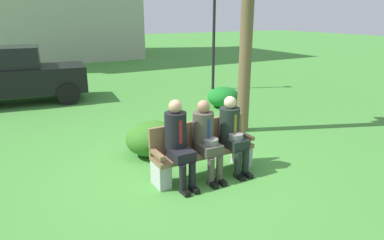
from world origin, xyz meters
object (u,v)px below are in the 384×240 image
object	(u,v)px
seated_man_left	(178,139)
shrub_mid_lawn	(223,97)
seated_man_right	(232,131)
parked_car_near	(15,76)
shrub_near_bench	(153,138)
street_lamp	(214,29)
seated_man_middle	(206,136)
park_bench	(202,150)

from	to	relation	value
seated_man_left	shrub_mid_lawn	distance (m)	4.82
seated_man_left	seated_man_right	xyz separation A→B (m)	(1.01, -0.01, -0.04)
parked_car_near	shrub_near_bench	bearing A→B (deg)	-70.39
seated_man_left	street_lamp	size ratio (longest dim) A/B	0.40
seated_man_left	parked_car_near	distance (m)	7.16
seated_man_left	seated_man_middle	size ratio (longest dim) A/B	1.05
shrub_mid_lawn	street_lamp	size ratio (longest dim) A/B	0.28
seated_man_middle	park_bench	bearing A→B (deg)	86.81
park_bench	seated_man_left	size ratio (longest dim) A/B	1.30
seated_man_middle	street_lamp	distance (m)	7.05
seated_man_left	shrub_near_bench	xyz separation A→B (m)	(0.11, 1.28, -0.43)
seated_man_right	parked_car_near	size ratio (longest dim) A/B	0.32
seated_man_left	seated_man_middle	bearing A→B (deg)	-1.42
parked_car_near	seated_man_right	bearing A→B (deg)	-67.20
shrub_mid_lawn	parked_car_near	distance (m)	6.20
parked_car_near	seated_man_middle	bearing A→B (deg)	-70.93
seated_man_middle	street_lamp	xyz separation A→B (m)	(3.84, 5.75, 1.38)
seated_man_left	shrub_near_bench	bearing A→B (deg)	85.02
park_bench	shrub_mid_lawn	bearing A→B (deg)	50.90
park_bench	street_lamp	bearing A→B (deg)	55.71
park_bench	seated_man_left	bearing A→B (deg)	-166.70
shrub_mid_lawn	street_lamp	world-z (taller)	street_lamp
shrub_mid_lawn	street_lamp	xyz separation A→B (m)	(1.07, 2.23, 1.80)
shrub_mid_lawn	parked_car_near	xyz separation A→B (m)	(-5.16, 3.40, 0.55)
park_bench	shrub_mid_lawn	size ratio (longest dim) A/B	1.88
seated_man_middle	shrub_mid_lawn	bearing A→B (deg)	51.89
shrub_near_bench	parked_car_near	distance (m)	6.00
shrub_mid_lawn	park_bench	bearing A→B (deg)	-129.10
seated_man_left	shrub_mid_lawn	bearing A→B (deg)	47.12
shrub_near_bench	parked_car_near	world-z (taller)	parked_car_near
seated_man_middle	shrub_near_bench	xyz separation A→B (m)	(-0.39, 1.29, -0.39)
seated_man_middle	shrub_near_bench	world-z (taller)	seated_man_middle
seated_man_middle	shrub_mid_lawn	distance (m)	4.50
park_bench	shrub_mid_lawn	distance (m)	4.37
seated_man_middle	seated_man_right	bearing A→B (deg)	0.03
park_bench	seated_man_right	bearing A→B (deg)	-14.46
park_bench	shrub_near_bench	xyz separation A→B (m)	(-0.39, 1.16, -0.09)
seated_man_middle	street_lamp	bearing A→B (deg)	56.27
park_bench	seated_man_middle	world-z (taller)	seated_man_middle
seated_man_middle	parked_car_near	xyz separation A→B (m)	(-2.39, 6.92, 0.12)
street_lamp	park_bench	bearing A→B (deg)	-124.29
parked_car_near	street_lamp	size ratio (longest dim) A/B	1.20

